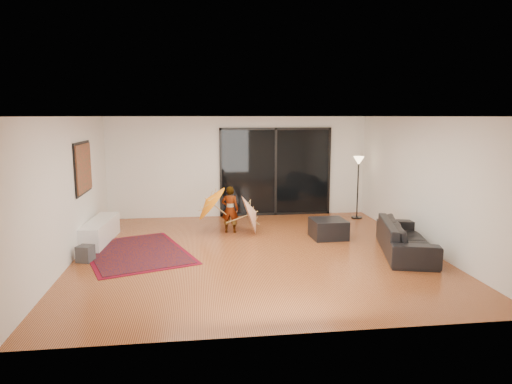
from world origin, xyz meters
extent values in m
plane|color=#AD5D2F|center=(0.00, 0.00, 0.00)|extent=(7.00, 7.00, 0.00)
plane|color=white|center=(0.00, 0.00, 2.70)|extent=(7.00, 7.00, 0.00)
plane|color=silver|center=(0.00, 3.50, 1.35)|extent=(7.00, 0.00, 7.00)
plane|color=silver|center=(0.00, -3.50, 1.35)|extent=(7.00, 0.00, 7.00)
plane|color=silver|center=(-3.50, 0.00, 1.35)|extent=(0.00, 7.00, 7.00)
plane|color=silver|center=(3.50, 0.00, 1.35)|extent=(0.00, 7.00, 7.00)
cube|color=black|center=(1.00, 3.47, 1.20)|extent=(3.00, 0.04, 2.40)
cube|color=black|center=(1.00, 3.45, 2.37)|extent=(3.06, 0.06, 0.06)
cube|color=black|center=(1.00, 3.45, 0.03)|extent=(3.06, 0.06, 0.06)
cube|color=black|center=(1.00, 3.45, 1.20)|extent=(0.06, 0.06, 2.40)
cube|color=black|center=(-3.48, 1.00, 1.65)|extent=(0.02, 1.28, 1.08)
cube|color=#215331|center=(-3.46, 1.00, 1.65)|extent=(0.03, 1.18, 0.98)
cube|color=white|center=(-3.25, 1.19, 0.24)|extent=(0.56, 1.79, 0.49)
cube|color=#424244|center=(-3.25, -0.15, 0.15)|extent=(0.34, 0.34, 0.31)
cube|color=maroon|center=(-2.37, 0.29, 0.01)|extent=(2.62, 3.05, 0.01)
cube|color=#661609|center=(-2.37, 0.29, 0.01)|extent=(2.41, 2.85, 0.02)
imported|color=black|center=(2.95, -0.44, 0.32)|extent=(1.41, 2.36, 0.65)
cube|color=black|center=(1.76, 0.91, 0.21)|extent=(0.77, 0.77, 0.42)
cylinder|color=black|center=(3.10, 2.77, 0.02)|extent=(0.29, 0.29, 0.03)
cylinder|color=black|center=(3.10, 2.77, 0.76)|extent=(0.04, 0.04, 1.53)
cone|color=#FFD899|center=(3.10, 2.77, 1.55)|extent=(0.29, 0.29, 0.22)
imported|color=#999999|center=(-0.39, 1.70, 0.55)|extent=(0.45, 0.34, 1.10)
cone|color=orange|center=(-0.94, 1.65, 0.73)|extent=(0.73, 0.93, 0.82)
cylinder|color=#AF894B|center=(-0.94, 1.65, 0.40)|extent=(0.40, 0.02, 0.34)
cylinder|color=#AF894B|center=(-0.94, 1.65, 0.84)|extent=(0.05, 0.02, 0.05)
cone|color=white|center=(0.21, 1.55, 0.51)|extent=(0.49, 0.94, 0.95)
cylinder|color=#AF894B|center=(0.21, 1.55, 0.13)|extent=(0.53, 0.02, 0.20)
cylinder|color=#AF894B|center=(0.21, 1.55, 0.62)|extent=(0.06, 0.02, 0.04)
camera|label=1|loc=(-1.13, -8.75, 2.71)|focal=32.00mm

